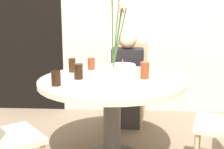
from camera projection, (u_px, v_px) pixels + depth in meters
wall_back at (118, 7)px, 3.77m from camera, size 8.00×0.05×2.60m
doorway_panel at (26, 30)px, 3.87m from camera, size 0.90×0.01×2.05m
dining_table at (112, 95)px, 2.61m from camera, size 1.22×1.22×0.72m
chair_right_flank at (129, 78)px, 3.55m from camera, size 0.46×0.46×0.91m
birthday_cake at (123, 70)px, 2.74m from camera, size 0.23×0.23×0.14m
flower_vase at (115, 56)px, 2.11m from camera, size 0.17×0.22×0.73m
side_plate at (154, 83)px, 2.43m from camera, size 0.17×0.17×0.01m
drink_glass_0 at (56, 78)px, 2.37m from camera, size 0.07×0.07×0.12m
drink_glass_1 at (78, 71)px, 2.58m from camera, size 0.07×0.07×0.13m
drink_glass_2 at (91, 64)px, 2.96m from camera, size 0.07×0.07×0.11m
drink_glass_3 at (72, 65)px, 2.85m from camera, size 0.06×0.06×0.13m
drink_glass_4 at (145, 70)px, 2.60m from camera, size 0.07×0.07×0.14m
person_boy at (127, 82)px, 3.40m from camera, size 0.34×0.24×1.07m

